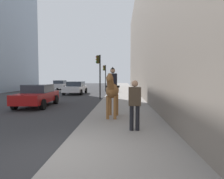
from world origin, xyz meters
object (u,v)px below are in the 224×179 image
Objects in this scene: car_near_lane at (37,95)px; car_mid_lane at (76,87)px; pedestrian_greeting at (135,102)px; traffic_light_near_curb at (99,70)px; mounted_horse_near at (112,90)px; traffic_light_far_curb at (105,74)px; car_far_lane at (60,85)px.

car_near_lane is 0.94× the size of car_mid_lane.
traffic_light_near_curb is (10.83, 2.42, 1.49)m from pedestrian_greeting.
car_mid_lane is at bearing 32.09° from traffic_light_near_curb.
traffic_light_far_curb is at bearing -169.93° from mounted_horse_near.
car_far_lane is 8.74m from traffic_light_far_curb.
car_far_lane is 16.04m from traffic_light_near_curb.
car_mid_lane is 6.44m from traffic_light_near_curb.
car_mid_lane is 1.19× the size of traffic_light_near_curb.
mounted_horse_near is 0.52× the size of car_near_lane.
car_far_lane is (24.77, 10.13, -0.34)m from pedestrian_greeting.
mounted_horse_near reaches higher than pedestrian_greeting.
mounted_horse_near is 0.59× the size of traffic_light_near_curb.
car_near_lane is at bearing 42.22° from pedestrian_greeting.
car_mid_lane is at bearing 17.93° from pedestrian_greeting.
mounted_horse_near is 8.85m from traffic_light_near_curb.
car_mid_lane and car_far_lane have the same top height.
mounted_horse_near reaches higher than car_far_lane.
traffic_light_far_curb reaches higher than car_mid_lane.
traffic_light_near_curb reaches higher than mounted_horse_near.
car_near_lane is at bearing 142.21° from traffic_light_near_curb.
mounted_horse_near is 24.41m from car_far_lane.
mounted_horse_near is 14.70m from car_mid_lane.
traffic_light_near_curb is (4.60, -3.56, 1.84)m from car_near_lane.
traffic_light_near_curb is (8.63, 1.56, 1.22)m from mounted_horse_near.
mounted_horse_near reaches higher than car_mid_lane.
traffic_light_far_curb is (9.61, 0.29, -0.19)m from traffic_light_near_curb.
car_far_lane is at bearing -152.77° from car_mid_lane.
car_near_lane is at bearing -123.95° from mounted_horse_near.
traffic_light_near_curb reaches higher than car_mid_lane.
mounted_horse_near is at bearing -174.19° from traffic_light_far_curb.
car_near_lane is (6.23, 5.98, -0.35)m from pedestrian_greeting.
pedestrian_greeting is at bearing 25.54° from mounted_horse_near.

